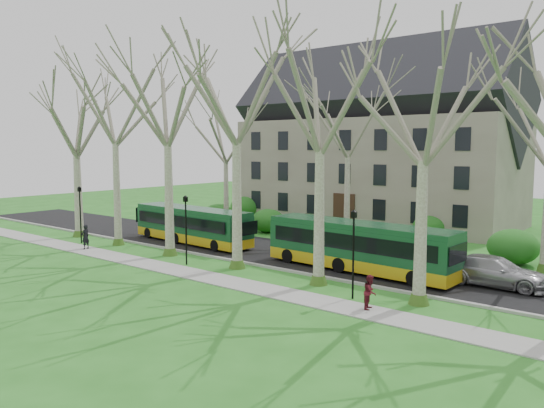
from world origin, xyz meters
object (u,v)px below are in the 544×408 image
(bus_follow, at_px, (359,246))
(sedan, at_px, (495,271))
(pedestrian_b, at_px, (370,292))
(pedestrian_a, at_px, (85,237))
(bus_lead, at_px, (192,225))

(bus_follow, relative_size, sedan, 2.20)
(pedestrian_b, bearing_deg, bus_follow, 19.35)
(sedan, xyz_separation_m, pedestrian_a, (-26.09, -7.89, 0.10))
(bus_lead, height_order, pedestrian_a, bus_lead)
(bus_lead, height_order, sedan, bus_lead)
(sedan, relative_size, pedestrian_b, 3.45)
(bus_follow, bearing_deg, pedestrian_a, -157.87)
(sedan, bearing_deg, pedestrian_a, 105.44)
(sedan, bearing_deg, bus_follow, 100.01)
(bus_lead, xyz_separation_m, pedestrian_b, (18.77, -6.36, -0.62))
(bus_follow, height_order, pedestrian_b, bus_follow)
(bus_lead, bearing_deg, pedestrian_a, -118.19)
(pedestrian_a, xyz_separation_m, pedestrian_b, (22.87, 0.19, -0.10))
(bus_lead, height_order, pedestrian_b, bus_lead)
(pedestrian_a, bearing_deg, bus_follow, 96.54)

